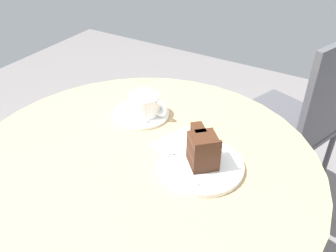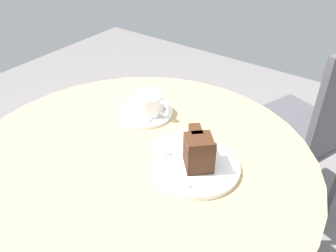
{
  "view_description": "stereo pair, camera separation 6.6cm",
  "coord_description": "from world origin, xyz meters",
  "views": [
    {
      "loc": [
        0.4,
        -0.53,
        1.29
      ],
      "look_at": [
        0.01,
        0.11,
        0.78
      ],
      "focal_mm": 38.0,
      "sensor_mm": 36.0,
      "label": 1
    },
    {
      "loc": [
        0.45,
        -0.5,
        1.29
      ],
      "look_at": [
        0.01,
        0.11,
        0.78
      ],
      "focal_mm": 38.0,
      "sensor_mm": 36.0,
      "label": 2
    }
  ],
  "objects": [
    {
      "name": "cake_plate",
      "position": [
        0.14,
        0.05,
        0.74
      ],
      "size": [
        0.2,
        0.2,
        0.01
      ],
      "color": "white",
      "rests_on": "cafe_table"
    },
    {
      "name": "napkin",
      "position": [
        0.09,
        0.1,
        0.74
      ],
      "size": [
        0.21,
        0.2,
        0.0
      ],
      "rotation": [
        0.0,
        0.0,
        5.92
      ],
      "color": "beige",
      "rests_on": "cafe_table"
    },
    {
      "name": "cake_slice",
      "position": [
        0.14,
        0.06,
        0.79
      ],
      "size": [
        0.1,
        0.1,
        0.08
      ],
      "rotation": [
        0.0,
        0.0,
        2.32
      ],
      "color": "#422619",
      "rests_on": "cake_plate"
    },
    {
      "name": "fork",
      "position": [
        0.08,
        0.03,
        0.75
      ],
      "size": [
        0.14,
        0.09,
        0.0
      ],
      "rotation": [
        0.0,
        0.0,
        2.63
      ],
      "color": "#B7B7BC",
      "rests_on": "cake_plate"
    },
    {
      "name": "saucer",
      "position": [
        -0.11,
        0.17,
        0.74
      ],
      "size": [
        0.16,
        0.16,
        0.01
      ],
      "color": "white",
      "rests_on": "cafe_table"
    },
    {
      "name": "cafe_chair",
      "position": [
        0.25,
        0.76,
        0.52
      ],
      "size": [
        0.49,
        0.49,
        0.87
      ],
      "rotation": [
        0.0,
        0.0,
        4.36
      ],
      "color": "#4C4C51",
      "rests_on": "ground"
    },
    {
      "name": "cafe_table",
      "position": [
        0.0,
        0.0,
        0.62
      ],
      "size": [
        0.87,
        0.87,
        0.74
      ],
      "color": "tan",
      "rests_on": "ground"
    },
    {
      "name": "coffee_cup",
      "position": [
        -0.1,
        0.17,
        0.78
      ],
      "size": [
        0.12,
        0.09,
        0.06
      ],
      "color": "white",
      "rests_on": "saucer"
    },
    {
      "name": "teaspoon",
      "position": [
        -0.07,
        0.15,
        0.75
      ],
      "size": [
        0.02,
        0.11,
        0.0
      ],
      "rotation": [
        0.0,
        0.0,
        4.77
      ],
      "color": "#B7B7BC",
      "rests_on": "saucer"
    }
  ]
}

